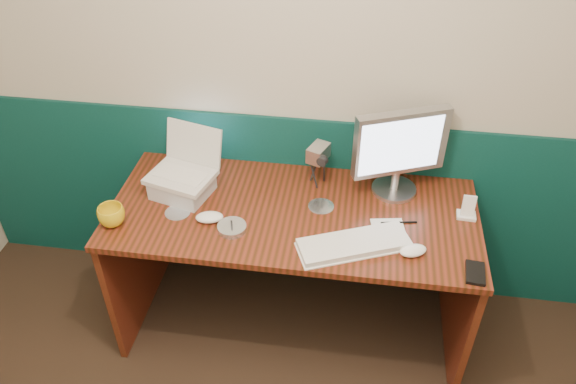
% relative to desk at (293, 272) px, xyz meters
% --- Properties ---
extents(back_wall, '(3.50, 0.04, 2.50)m').
position_rel_desk_xyz_m(back_wall, '(-0.03, 0.37, 0.88)').
color(back_wall, '#BAB19D').
rests_on(back_wall, ground).
extents(wainscot, '(3.48, 0.02, 1.00)m').
position_rel_desk_xyz_m(wainscot, '(-0.03, 0.36, 0.12)').
color(wainscot, '#073432').
rests_on(wainscot, ground).
extents(desk, '(1.60, 0.70, 0.75)m').
position_rel_desk_xyz_m(desk, '(0.00, 0.00, 0.00)').
color(desk, '#351A09').
rests_on(desk, ground).
extents(laptop_riser, '(0.28, 0.26, 0.08)m').
position_rel_desk_xyz_m(laptop_riser, '(-0.51, 0.05, 0.42)').
color(laptop_riser, silver).
rests_on(laptop_riser, desk).
extents(laptop, '(0.32, 0.28, 0.23)m').
position_rel_desk_xyz_m(laptop, '(-0.51, 0.05, 0.57)').
color(laptop, silver).
rests_on(laptop, laptop_riser).
extents(monitor, '(0.43, 0.27, 0.42)m').
position_rel_desk_xyz_m(monitor, '(0.43, 0.21, 0.58)').
color(monitor, '#B1B0B5').
rests_on(monitor, desk).
extents(keyboard, '(0.47, 0.31, 0.03)m').
position_rel_desk_xyz_m(keyboard, '(0.27, -0.19, 0.39)').
color(keyboard, white).
rests_on(keyboard, desk).
extents(mouse_right, '(0.13, 0.11, 0.04)m').
position_rel_desk_xyz_m(mouse_right, '(0.51, -0.19, 0.39)').
color(mouse_right, white).
rests_on(mouse_right, desk).
extents(mouse_left, '(0.13, 0.09, 0.04)m').
position_rel_desk_xyz_m(mouse_left, '(-0.34, -0.12, 0.39)').
color(mouse_left, white).
rests_on(mouse_left, desk).
extents(mug, '(0.14, 0.14, 0.09)m').
position_rel_desk_xyz_m(mug, '(-0.74, -0.19, 0.42)').
color(mug, gold).
rests_on(mug, desk).
extents(camcorder, '(0.13, 0.15, 0.19)m').
position_rel_desk_xyz_m(camcorder, '(0.08, 0.22, 0.47)').
color(camcorder, silver).
rests_on(camcorder, desk).
extents(cd_spindle, '(0.12, 0.12, 0.03)m').
position_rel_desk_xyz_m(cd_spindle, '(-0.23, -0.16, 0.39)').
color(cd_spindle, '#B5BDC6').
rests_on(cd_spindle, desk).
extents(cd_loose_a, '(0.11, 0.11, 0.00)m').
position_rel_desk_xyz_m(cd_loose_a, '(-0.49, -0.08, 0.38)').
color(cd_loose_a, silver).
rests_on(cd_loose_a, desk).
extents(cd_loose_b, '(0.11, 0.11, 0.00)m').
position_rel_desk_xyz_m(cd_loose_b, '(0.12, 0.05, 0.38)').
color(cd_loose_b, silver).
rests_on(cd_loose_b, desk).
extents(pen, '(0.15, 0.04, 0.01)m').
position_rel_desk_xyz_m(pen, '(0.45, -0.01, 0.38)').
color(pen, black).
rests_on(pen, desk).
extents(papers, '(0.15, 0.11, 0.00)m').
position_rel_desk_xyz_m(papers, '(0.41, -0.04, 0.38)').
color(papers, silver).
rests_on(papers, desk).
extents(dock, '(0.08, 0.06, 0.01)m').
position_rel_desk_xyz_m(dock, '(0.74, 0.07, 0.38)').
color(dock, white).
rests_on(dock, desk).
extents(music_player, '(0.06, 0.03, 0.09)m').
position_rel_desk_xyz_m(music_player, '(0.74, 0.07, 0.44)').
color(music_player, white).
rests_on(music_player, dock).
extents(pda, '(0.08, 0.13, 0.01)m').
position_rel_desk_xyz_m(pda, '(0.74, -0.27, 0.38)').
color(pda, black).
rests_on(pda, desk).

